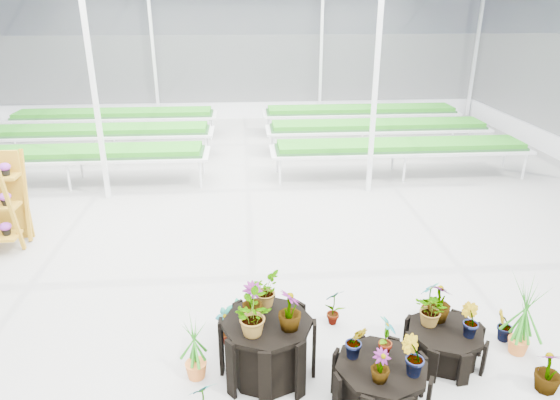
{
  "coord_description": "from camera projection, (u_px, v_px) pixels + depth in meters",
  "views": [
    {
      "loc": [
        0.1,
        -6.81,
        4.2
      ],
      "look_at": [
        0.64,
        0.34,
        1.3
      ],
      "focal_mm": 32.0,
      "sensor_mm": 36.0,
      "label": 1
    }
  ],
  "objects": [
    {
      "name": "greenhouse_shell",
      "position": [
        237.0,
        148.0,
        7.02
      ],
      "size": [
        18.0,
        24.0,
        4.5
      ],
      "primitive_type": null,
      "color": "white",
      "rests_on": "ground"
    },
    {
      "name": "nursery_plants",
      "position": [
        360.0,
        347.0,
        5.67
      ],
      "size": [
        4.45,
        2.99,
        1.23
      ],
      "color": "#217418",
      "rests_on": "ground"
    },
    {
      "name": "plinth_low",
      "position": [
        444.0,
        344.0,
        6.19
      ],
      "size": [
        1.07,
        1.07,
        0.43
      ],
      "primitive_type": "cylinder",
      "rotation": [
        0.0,
        0.0,
        0.12
      ],
      "color": "black",
      "rests_on": "ground"
    },
    {
      "name": "plinth_mid",
      "position": [
        380.0,
        385.0,
        5.46
      ],
      "size": [
        1.27,
        1.27,
        0.55
      ],
      "primitive_type": "cylinder",
      "rotation": [
        0.0,
        0.0,
        0.25
      ],
      "color": "black",
      "rests_on": "ground"
    },
    {
      "name": "nursery_benches",
      "position": [
        240.0,
        140.0,
        14.37
      ],
      "size": [
        16.0,
        7.0,
        0.84
      ],
      "primitive_type": null,
      "color": "silver",
      "rests_on": "ground"
    },
    {
      "name": "steel_frame",
      "position": [
        237.0,
        148.0,
        7.02
      ],
      "size": [
        18.0,
        24.0,
        4.5
      ],
      "primitive_type": null,
      "color": "silver",
      "rests_on": "ground"
    },
    {
      "name": "plinth_tall",
      "position": [
        268.0,
        348.0,
        5.89
      ],
      "size": [
        1.21,
        1.21,
        0.75
      ],
      "primitive_type": "cylinder",
      "rotation": [
        0.0,
        0.0,
        -0.11
      ],
      "color": "black",
      "rests_on": "ground"
    },
    {
      "name": "ground_plane",
      "position": [
        241.0,
        286.0,
        7.87
      ],
      "size": [
        24.0,
        24.0,
        0.0
      ],
      "primitive_type": "plane",
      "color": "gray",
      "rests_on": "ground"
    }
  ]
}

